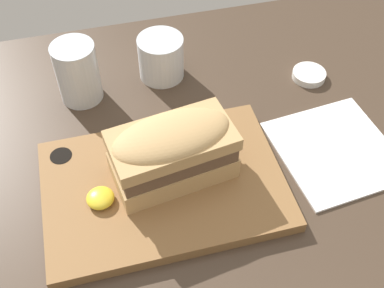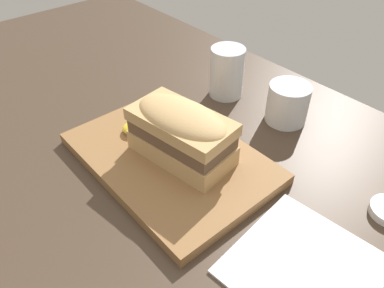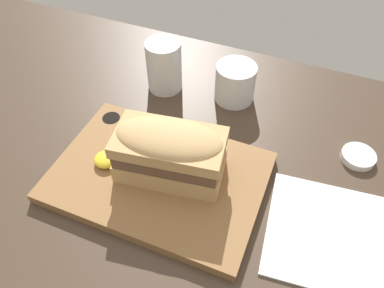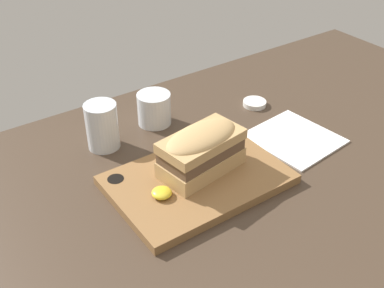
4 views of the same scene
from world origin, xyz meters
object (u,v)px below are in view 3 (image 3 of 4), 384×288
wine_glass (235,84)px  condiment_dish (358,157)px  serving_board (158,177)px  napkin (326,233)px  sandwich (170,151)px  water_glass (164,69)px

wine_glass → condiment_dish: 26.30cm
serving_board → napkin: (27.38, 0.42, -0.77)cm
serving_board → sandwich: 6.42cm
napkin → condiment_dish: (2.83, 16.88, 0.43)cm
serving_board → condiment_dish: 34.82cm
sandwich → wine_glass: sandwich is taller
sandwich → condiment_dish: bearing=29.6°
serving_board → sandwich: size_ratio=1.90×
water_glass → wine_glass: (14.35, 2.11, -1.04)cm
condiment_dish → sandwich: bearing=-150.4°
water_glass → napkin: size_ratio=0.53×
wine_glass → napkin: (22.25, -24.25, -3.32)cm
water_glass → condiment_dish: 39.97cm
water_glass → wine_glass: size_ratio=1.33×
serving_board → water_glass: water_glass is taller
sandwich → water_glass: sandwich is taller
napkin → condiment_dish: condiment_dish is taller
condiment_dish → napkin: bearing=-99.5°
wine_glass → napkin: size_ratio=0.40×
sandwich → wine_glass: bearing=82.1°
water_glass → wine_glass: water_glass is taller
water_glass → napkin: water_glass is taller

